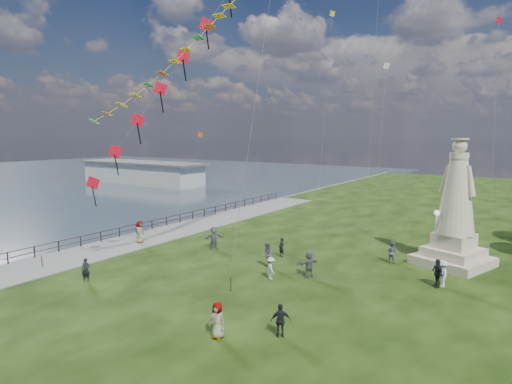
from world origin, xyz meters
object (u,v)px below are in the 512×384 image
Objects in this scene: person_9 at (437,273)px; person_11 at (309,264)px; person_5 at (214,238)px; person_8 at (443,274)px; person_10 at (140,233)px; person_0 at (86,270)px; person_7 at (392,252)px; statue at (455,218)px; person_6 at (282,247)px; person_4 at (217,320)px; person_2 at (271,268)px; person_3 at (281,320)px; pier_pavilion at (142,172)px; person_1 at (267,255)px; lamppost at (436,226)px.

person_11 is at bearing -110.77° from person_9.
person_5 reaches higher than person_8.
person_10 is at bearing -123.48° from person_9.
person_11 is (11.75, 8.94, 0.14)m from person_0.
person_5 reaches higher than person_7.
person_0 is 0.91× the size of person_8.
person_6 is (-11.56, -5.29, -2.75)m from statue.
person_9 reaches higher than person_4.
person_10 is at bearing 28.05° from person_7.
person_5 is at bearing 14.60° from person_2.
person_3 is 16.41m from person_5.
person_0 is 12.17m from person_2.
statue is at bearing 44.46° from person_6.
statue is 26.12m from person_0.
person_8 is at bearing -68.00° from statue.
person_5 is (1.88, 10.83, 0.19)m from person_0.
person_3 is 8.96m from person_11.
person_2 is 8.81m from person_5.
person_2 is at bearing -113.93° from statue.
person_4 is at bearing 26.99° from person_11.
person_2 is 0.92× the size of person_7.
person_1 is at bearing -33.11° from pier_pavilion.
statue reaches higher than person_2.
person_6 is 0.80× the size of person_10.
person_8 is (5.05, 11.56, 0.03)m from person_3.
statue is 18.81m from person_5.
person_7 is at bearing -84.87° from person_2.
person_1 reaches higher than person_0.
lamppost is 2.31× the size of person_4.
person_5 is 1.14× the size of person_8.
lamppost is 3.74m from person_7.
lamppost is 2.39× the size of person_8.
person_2 is 0.92× the size of person_3.
person_0 is 0.85× the size of person_11.
person_1 is at bearing -102.30° from person_10.
person_5 is at bearing -106.43° from person_8.
person_1 is (-9.84, -7.67, -1.99)m from lamppost.
person_8 is 0.87× the size of person_10.
person_4 is at bearing -52.07° from person_6.
person_8 is at bearing -4.46° from person_0.
person_8 is (0.28, -5.33, -2.67)m from statue.
person_7 is at bearing 42.88° from person_6.
person_3 is 0.97× the size of person_8.
person_8 is (9.76, 4.87, 0.10)m from person_2.
person_10 is (-13.02, -0.46, 0.03)m from person_1.
person_11 is (-0.41, 10.26, 0.03)m from person_4.
person_11 is at bearing -129.59° from lamppost.
person_7 is 0.90× the size of person_11.
person_11 is (-6.43, -7.78, -2.02)m from lamppost.
lamppost is at bearing 6.71° from person_0.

